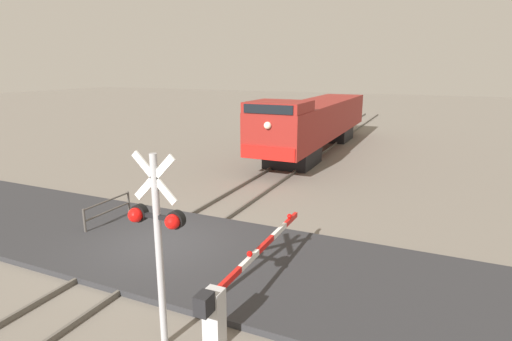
% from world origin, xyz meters
% --- Properties ---
extents(ground_plane, '(160.00, 160.00, 0.00)m').
position_xyz_m(ground_plane, '(0.00, 0.00, 0.00)').
color(ground_plane, slate).
extents(rail_track_left, '(0.08, 80.00, 0.15)m').
position_xyz_m(rail_track_left, '(-0.72, 0.00, 0.07)').
color(rail_track_left, '#59544C').
rests_on(rail_track_left, ground_plane).
extents(rail_track_right, '(0.08, 80.00, 0.15)m').
position_xyz_m(rail_track_right, '(0.72, 0.00, 0.07)').
color(rail_track_right, '#59544C').
rests_on(rail_track_right, ground_plane).
extents(road_surface, '(36.00, 5.35, 0.16)m').
position_xyz_m(road_surface, '(0.00, 0.00, 0.08)').
color(road_surface, '#2D2D30').
rests_on(road_surface, ground_plane).
extents(locomotive, '(2.96, 16.90, 3.79)m').
position_xyz_m(locomotive, '(0.00, 16.52, 1.99)').
color(locomotive, black).
rests_on(locomotive, ground_plane).
extents(crossing_signal, '(1.18, 0.33, 3.97)m').
position_xyz_m(crossing_signal, '(2.85, -3.72, 2.46)').
color(crossing_signal, '#ADADB2').
rests_on(crossing_signal, ground_plane).
extents(crossing_gate, '(0.36, 5.46, 1.34)m').
position_xyz_m(crossing_gate, '(3.78, -2.66, 0.83)').
color(crossing_gate, silver).
rests_on(crossing_gate, ground_plane).
extents(guard_railing, '(0.08, 2.19, 0.95)m').
position_xyz_m(guard_railing, '(-2.85, 0.75, 0.61)').
color(guard_railing, '#4C4742').
rests_on(guard_railing, ground_plane).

